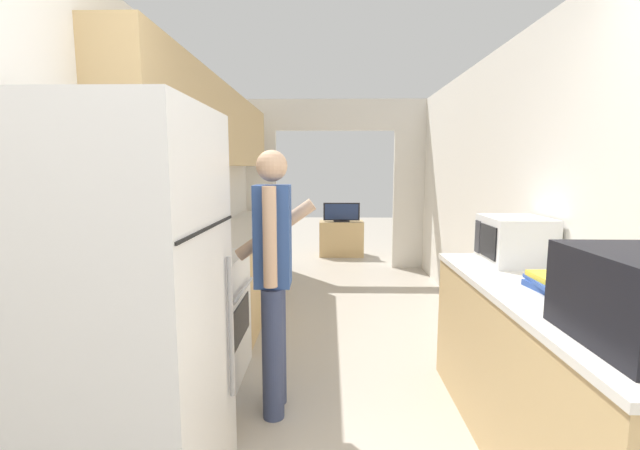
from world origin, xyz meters
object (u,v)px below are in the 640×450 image
object	(u,v)px
refrigerator	(124,318)
television	(342,212)
microwave	(514,240)
book_stack	(556,283)
tv_cabinet	(341,238)
person	(273,276)
range_oven	(197,319)

from	to	relation	value
refrigerator	television	world-z (taller)	refrigerator
microwave	refrigerator	bearing A→B (deg)	-153.35
microwave	book_stack	bearing A→B (deg)	-94.95
tv_cabinet	television	world-z (taller)	television
book_stack	tv_cabinet	xyz separation A→B (m)	(-0.94, 5.17, -0.63)
refrigerator	television	xyz separation A→B (m)	(1.08, 5.53, -0.12)
person	book_stack	xyz separation A→B (m)	(1.49, -0.38, 0.07)
book_stack	television	xyz separation A→B (m)	(-0.94, 5.12, -0.17)
refrigerator	person	bearing A→B (deg)	55.98
refrigerator	range_oven	xyz separation A→B (m)	(-0.06, 1.15, -0.43)
tv_cabinet	person	bearing A→B (deg)	-96.55
television	person	bearing A→B (deg)	-96.61
person	television	xyz separation A→B (m)	(0.55, 4.75, -0.11)
tv_cabinet	range_oven	bearing A→B (deg)	-104.50
refrigerator	book_stack	size ratio (longest dim) A/B	5.64
refrigerator	tv_cabinet	size ratio (longest dim) A/B	2.34
book_stack	tv_cabinet	world-z (taller)	book_stack
refrigerator	book_stack	distance (m)	2.06
television	book_stack	bearing A→B (deg)	-79.66
refrigerator	television	distance (m)	5.64
range_oven	tv_cabinet	distance (m)	4.57
person	tv_cabinet	distance (m)	4.85
microwave	person	bearing A→B (deg)	-170.68
range_oven	tv_cabinet	world-z (taller)	range_oven
person	book_stack	bearing A→B (deg)	-105.20
range_oven	microwave	world-z (taller)	microwave
microwave	television	distance (m)	4.61
range_oven	refrigerator	bearing A→B (deg)	-86.86
tv_cabinet	television	size ratio (longest dim) A/B	1.22
range_oven	book_stack	bearing A→B (deg)	-19.68
tv_cabinet	book_stack	bearing A→B (deg)	-79.74
person	microwave	world-z (taller)	person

